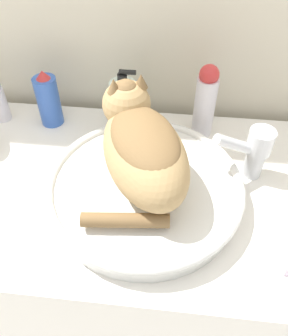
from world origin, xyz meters
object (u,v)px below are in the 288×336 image
Objects in this scene: cat at (142,146)px; spray_bottle_trigger at (48,100)px; faucet at (254,150)px; soap_pump_bottle at (124,105)px; lotion_bottle_white at (205,101)px.

spray_bottle_trigger is (-0.27, 0.23, -0.07)m from cat.
faucet is 0.84× the size of soap_pump_bottle.
soap_pump_bottle is at bearing -47.84° from faucet.
soap_pump_bottle reaches higher than spray_bottle_trigger.
spray_bottle_trigger reaches higher than faucet.
lotion_bottle_white is at bearing -76.23° from faucet.
lotion_bottle_white is at bearing 0.00° from spray_bottle_trigger.
lotion_bottle_white is 1.14× the size of soap_pump_bottle.
cat is at bearing -3.03° from faucet.
soap_pump_bottle is at bearing -6.47° from cat.
cat is 0.25m from soap_pump_bottle.
cat is 0.27m from lotion_bottle_white.
faucet is 0.74× the size of lotion_bottle_white.
lotion_bottle_white reaches higher than soap_pump_bottle.
soap_pump_bottle is (0.20, 0.00, -0.00)m from spray_bottle_trigger.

